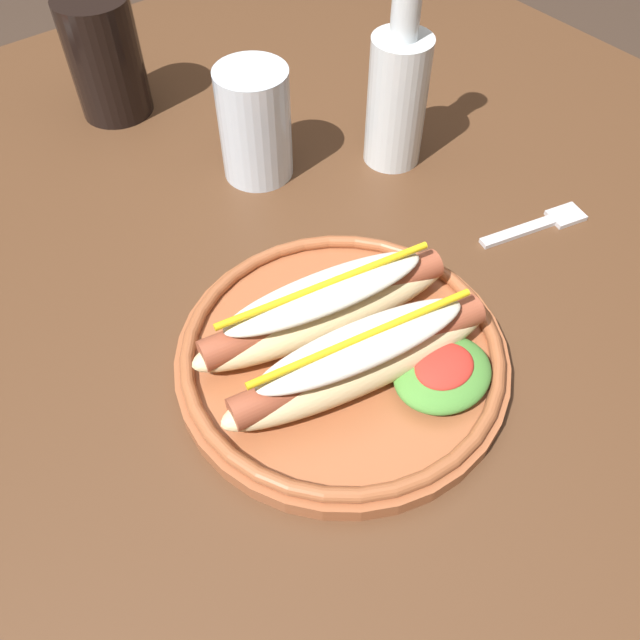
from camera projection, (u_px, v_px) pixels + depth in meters
name	position (u px, v px, depth m)	size (l,w,h in m)	color
ground_plane	(303.00, 509.00, 1.25)	(8.00, 8.00, 0.00)	#3D2D23
dining_table	(292.00, 283.00, 0.75)	(1.12, 1.06, 0.74)	#51331E
hot_dog_plate	(347.00, 347.00, 0.54)	(0.28, 0.28, 0.08)	#9E5633
fork	(541.00, 224.00, 0.67)	(0.12, 0.05, 0.00)	silver
soda_cup	(105.00, 58.00, 0.75)	(0.08, 0.08, 0.14)	black
water_cup	(255.00, 124.00, 0.68)	(0.08, 0.08, 0.12)	silver
glass_bottle	(398.00, 90.00, 0.67)	(0.06, 0.06, 0.23)	silver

